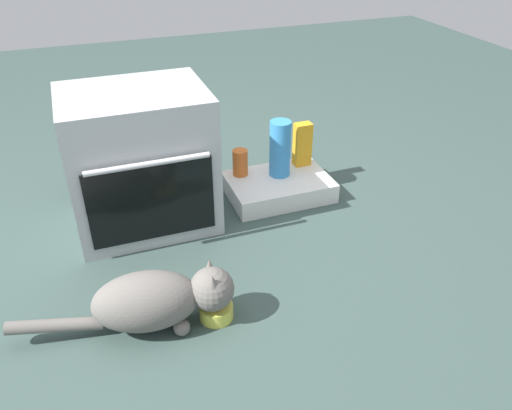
{
  "coord_description": "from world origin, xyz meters",
  "views": [
    {
      "loc": [
        -0.22,
        -1.71,
        1.4
      ],
      "look_at": [
        0.42,
        0.02,
        0.25
      ],
      "focal_mm": 35.77,
      "sensor_mm": 36.0,
      "label": 1
    }
  ],
  "objects_px": {
    "oven": "(140,161)",
    "juice_carton": "(302,144)",
    "cat": "(157,299)",
    "water_bottle": "(280,149)",
    "sauce_jar": "(240,163)",
    "pantry_cabinet": "(278,187)",
    "food_bowl": "(216,310)"
  },
  "relations": [
    {
      "from": "juice_carton",
      "to": "water_bottle",
      "type": "bearing_deg",
      "value": -157.93
    },
    {
      "from": "water_bottle",
      "to": "sauce_jar",
      "type": "distance_m",
      "value": 0.22
    },
    {
      "from": "cat",
      "to": "sauce_jar",
      "type": "relative_size",
      "value": 5.82
    },
    {
      "from": "pantry_cabinet",
      "to": "food_bowl",
      "type": "distance_m",
      "value": 0.95
    },
    {
      "from": "pantry_cabinet",
      "to": "juice_carton",
      "type": "xyz_separation_m",
      "value": [
        0.18,
        0.1,
        0.17
      ]
    },
    {
      "from": "pantry_cabinet",
      "to": "cat",
      "type": "bearing_deg",
      "value": -136.82
    },
    {
      "from": "water_bottle",
      "to": "juice_carton",
      "type": "distance_m",
      "value": 0.17
    },
    {
      "from": "pantry_cabinet",
      "to": "food_bowl",
      "type": "relative_size",
      "value": 4.06
    },
    {
      "from": "pantry_cabinet",
      "to": "cat",
      "type": "height_order",
      "value": "cat"
    },
    {
      "from": "oven",
      "to": "water_bottle",
      "type": "bearing_deg",
      "value": 3.14
    },
    {
      "from": "oven",
      "to": "water_bottle",
      "type": "distance_m",
      "value": 0.72
    },
    {
      "from": "food_bowl",
      "to": "cat",
      "type": "relative_size",
      "value": 0.16
    },
    {
      "from": "water_bottle",
      "to": "juice_carton",
      "type": "height_order",
      "value": "water_bottle"
    },
    {
      "from": "juice_carton",
      "to": "cat",
      "type": "bearing_deg",
      "value": -138.89
    },
    {
      "from": "oven",
      "to": "juice_carton",
      "type": "height_order",
      "value": "oven"
    },
    {
      "from": "oven",
      "to": "juice_carton",
      "type": "distance_m",
      "value": 0.89
    },
    {
      "from": "juice_carton",
      "to": "pantry_cabinet",
      "type": "bearing_deg",
      "value": -149.66
    },
    {
      "from": "sauce_jar",
      "to": "juice_carton",
      "type": "bearing_deg",
      "value": -1.01
    },
    {
      "from": "cat",
      "to": "sauce_jar",
      "type": "height_order",
      "value": "same"
    },
    {
      "from": "pantry_cabinet",
      "to": "food_bowl",
      "type": "height_order",
      "value": "pantry_cabinet"
    },
    {
      "from": "oven",
      "to": "sauce_jar",
      "type": "height_order",
      "value": "oven"
    },
    {
      "from": "oven",
      "to": "water_bottle",
      "type": "height_order",
      "value": "oven"
    },
    {
      "from": "oven",
      "to": "water_bottle",
      "type": "xyz_separation_m",
      "value": [
        0.72,
        0.04,
        -0.08
      ]
    },
    {
      "from": "oven",
      "to": "juice_carton",
      "type": "xyz_separation_m",
      "value": [
        0.87,
        0.1,
        -0.11
      ]
    },
    {
      "from": "food_bowl",
      "to": "sauce_jar",
      "type": "relative_size",
      "value": 0.93
    },
    {
      "from": "sauce_jar",
      "to": "pantry_cabinet",
      "type": "bearing_deg",
      "value": -32.4
    },
    {
      "from": "water_bottle",
      "to": "sauce_jar",
      "type": "bearing_deg",
      "value": 160.2
    },
    {
      "from": "oven",
      "to": "sauce_jar",
      "type": "distance_m",
      "value": 0.56
    },
    {
      "from": "oven",
      "to": "cat",
      "type": "height_order",
      "value": "oven"
    },
    {
      "from": "pantry_cabinet",
      "to": "sauce_jar",
      "type": "height_order",
      "value": "sauce_jar"
    },
    {
      "from": "food_bowl",
      "to": "cat",
      "type": "xyz_separation_m",
      "value": [
        -0.21,
        0.03,
        0.09
      ]
    },
    {
      "from": "pantry_cabinet",
      "to": "sauce_jar",
      "type": "relative_size",
      "value": 3.78
    }
  ]
}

